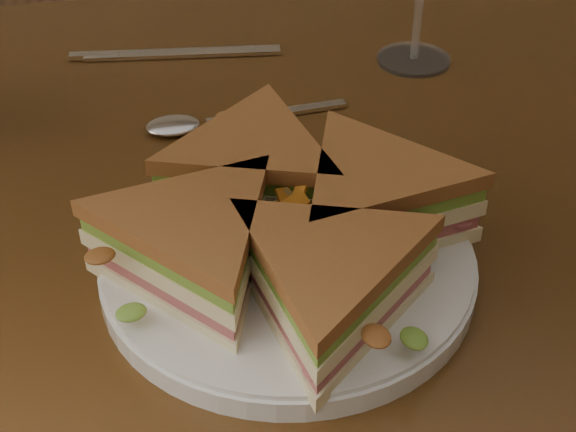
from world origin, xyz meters
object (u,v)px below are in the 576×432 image
(table, at_px, (277,267))
(plate, at_px, (288,264))
(spoon, at_px, (199,123))
(sandwich_wedges, at_px, (288,222))
(knife, at_px, (169,54))

(table, height_order, plate, plate)
(table, distance_m, spoon, 0.15)
(table, relative_size, sandwich_wedges, 3.93)
(plate, xyz_separation_m, knife, (-0.05, 0.35, -0.01))
(plate, bearing_deg, spoon, 100.34)
(table, xyz_separation_m, plate, (-0.01, -0.12, 0.11))
(spoon, bearing_deg, knife, 91.32)
(sandwich_wedges, xyz_separation_m, spoon, (-0.04, 0.20, -0.04))
(spoon, distance_m, knife, 0.15)
(sandwich_wedges, distance_m, knife, 0.36)
(sandwich_wedges, height_order, knife, sandwich_wedges)
(plate, bearing_deg, sandwich_wedges, 69.44)
(plate, relative_size, spoon, 1.40)
(table, distance_m, plate, 0.16)
(plate, distance_m, spoon, 0.21)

